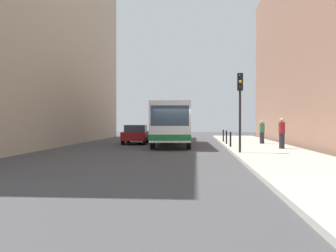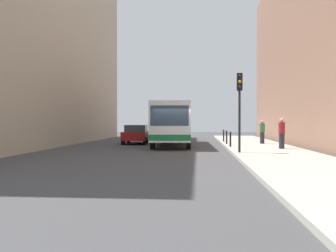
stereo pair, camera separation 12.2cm
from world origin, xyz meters
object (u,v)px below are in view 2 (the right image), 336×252
at_px(bus, 173,122).
at_px(pedestrian_mid_sidewalk, 262,132).
at_px(bollard_near, 230,139).
at_px(car_behind_bus, 173,131).
at_px(pedestrian_near_signal, 282,133).
at_px(traffic_light, 240,97).
at_px(bollard_far, 224,136).
at_px(car_beside_bus, 136,134).
at_px(bollard_mid, 227,137).

distance_m(bus, pedestrian_mid_sidewalk, 6.55).
height_order(bus, bollard_near, bus).
height_order(car_behind_bus, pedestrian_near_signal, pedestrian_near_signal).
distance_m(bollard_near, pedestrian_near_signal, 3.18).
distance_m(traffic_light, bollard_far, 10.69).
height_order(car_beside_bus, pedestrian_near_signal, pedestrian_near_signal).
xyz_separation_m(bus, pedestrian_near_signal, (6.81, -4.97, -0.67)).
distance_m(traffic_light, bollard_near, 4.82).
bearing_deg(car_behind_bus, traffic_light, 103.39).
height_order(traffic_light, pedestrian_mid_sidewalk, traffic_light).
xyz_separation_m(car_beside_bus, pedestrian_mid_sidewalk, (9.52, -1.79, 0.21)).
distance_m(bollard_mid, pedestrian_near_signal, 5.27).
bearing_deg(bollard_mid, bollard_far, 90.00).
xyz_separation_m(bollard_mid, pedestrian_mid_sidewalk, (2.59, 0.49, 0.37)).
height_order(bus, pedestrian_mid_sidewalk, bus).
bearing_deg(pedestrian_near_signal, car_behind_bus, -89.45).
bearing_deg(bollard_mid, traffic_light, -89.22).
relative_size(bollard_near, pedestrian_mid_sidewalk, 0.56).
relative_size(traffic_light, bollard_mid, 4.32).
xyz_separation_m(car_beside_bus, bollard_mid, (6.93, -2.28, -0.16)).
bearing_deg(traffic_light, car_beside_bus, 126.28).
distance_m(bus, bollard_near, 5.50).
bearing_deg(bus, traffic_light, 114.88).
relative_size(car_beside_bus, bollard_near, 4.73).
distance_m(car_beside_bus, bollard_near, 8.78).
height_order(car_beside_bus, bollard_far, car_beside_bus).
relative_size(car_beside_bus, car_behind_bus, 1.01).
relative_size(bollard_far, pedestrian_mid_sidewalk, 0.56).
height_order(car_beside_bus, car_behind_bus, same).
relative_size(bus, car_behind_bus, 2.51).
height_order(bollard_mid, bollard_far, same).
xyz_separation_m(bollard_mid, bollard_far, (0.00, 3.11, 0.00)).
bearing_deg(pedestrian_near_signal, bollard_far, -94.32).
bearing_deg(traffic_light, pedestrian_near_signal, 46.34).
height_order(car_behind_bus, bollard_near, car_behind_bus).
height_order(bollard_near, pedestrian_mid_sidewalk, pedestrian_mid_sidewalk).
relative_size(bollard_near, bollard_far, 1.00).
bearing_deg(traffic_light, pedestrian_mid_sidewalk, 72.31).
relative_size(bus, bollard_far, 11.69).
height_order(car_behind_bus, bollard_mid, car_behind_bus).
bearing_deg(car_behind_bus, bollard_near, 107.04).
relative_size(bollard_near, pedestrian_near_signal, 0.53).
bearing_deg(bollard_far, car_beside_bus, -173.13).
relative_size(car_beside_bus, bollard_mid, 4.73).
xyz_separation_m(car_behind_bus, bollard_far, (4.60, -7.91, -0.16)).
bearing_deg(car_beside_bus, bollard_far, -176.24).
distance_m(bollard_mid, pedestrian_mid_sidewalk, 2.66).
relative_size(bus, bollard_near, 11.69).
relative_size(bollard_mid, pedestrian_mid_sidewalk, 0.56).
relative_size(pedestrian_near_signal, pedestrian_mid_sidewalk, 1.07).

